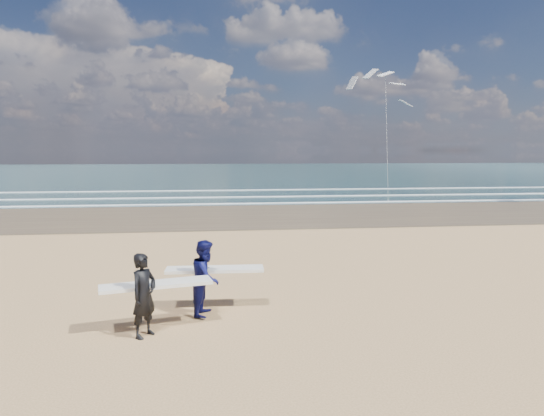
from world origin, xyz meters
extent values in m
cube|color=brown|center=(20.00, 18.00, 0.01)|extent=(220.00, 12.00, 0.01)
cube|color=#1B3B3D|center=(20.00, 72.00, 0.01)|extent=(220.00, 100.00, 0.02)
cube|color=white|center=(20.00, 22.80, 0.05)|extent=(220.00, 0.50, 0.05)
cube|color=white|center=(20.00, 27.50, 0.05)|extent=(220.00, 0.50, 0.05)
cube|color=white|center=(20.00, 34.00, 0.05)|extent=(220.00, 0.50, 0.05)
imported|color=black|center=(-1.18, -0.28, 0.82)|extent=(0.67, 0.72, 1.64)
cube|color=white|center=(-0.98, 0.07, 0.93)|extent=(2.26, 1.00, 0.07)
imported|color=#0C0E46|center=(-0.01, 0.87, 0.83)|extent=(0.80, 0.93, 1.66)
cube|color=white|center=(0.19, 1.22, 0.92)|extent=(2.22, 0.60, 0.07)
cube|color=slate|center=(12.57, 23.35, 0.05)|extent=(0.12, 0.12, 0.10)
camera|label=1|loc=(0.16, -9.60, 3.60)|focal=32.00mm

